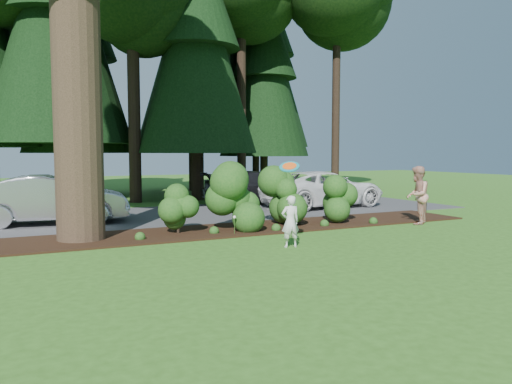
{
  "coord_description": "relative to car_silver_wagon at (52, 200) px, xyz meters",
  "views": [
    {
      "loc": [
        -6.24,
        -10.4,
        2.36
      ],
      "look_at": [
        -0.42,
        1.4,
        1.3
      ],
      "focal_mm": 35.0,
      "sensor_mm": 36.0,
      "label": 1
    }
  ],
  "objects": [
    {
      "name": "shrub_row",
      "position": [
        5.82,
        -3.8,
        -0.01
      ],
      "size": [
        6.53,
        1.6,
        1.61
      ],
      "color": "#1B4816",
      "rests_on": "ground"
    },
    {
      "name": "child",
      "position": [
        4.98,
        -6.77,
        -0.17
      ],
      "size": [
        0.5,
        0.36,
        1.29
      ],
      "primitive_type": "imported",
      "rotation": [
        0.0,
        0.0,
        3.02
      ],
      "color": "silver",
      "rests_on": "ground"
    },
    {
      "name": "driveway",
      "position": [
        5.05,
        0.56,
        -0.8
      ],
      "size": [
        22.0,
        6.0,
        0.03
      ],
      "primitive_type": "cube",
      "color": "#38383A",
      "rests_on": "ground"
    },
    {
      "name": "tree_wall",
      "position": [
        5.3,
        9.44,
        8.69
      ],
      "size": [
        25.66,
        12.15,
        17.09
      ],
      "color": "black",
      "rests_on": "ground"
    },
    {
      "name": "car_white_suv",
      "position": [
        10.76,
        0.34,
        -0.03
      ],
      "size": [
        5.64,
        2.95,
        1.51
      ],
      "primitive_type": "imported",
      "rotation": [
        0.0,
        0.0,
        1.65
      ],
      "color": "white",
      "rests_on": "driveway"
    },
    {
      "name": "ground",
      "position": [
        5.05,
        -6.94,
        -0.82
      ],
      "size": [
        80.0,
        80.0,
        0.0
      ],
      "primitive_type": "plane",
      "color": "#305B1A",
      "rests_on": "ground"
    },
    {
      "name": "car_dark_suv",
      "position": [
        8.92,
        2.86,
        -0.05
      ],
      "size": [
        5.27,
        2.63,
        1.47
      ],
      "primitive_type": "imported",
      "rotation": [
        0.0,
        0.0,
        1.45
      ],
      "color": "black",
      "rests_on": "driveway"
    },
    {
      "name": "mulch_bed",
      "position": [
        5.05,
        -3.69,
        -0.79
      ],
      "size": [
        16.0,
        2.5,
        0.05
      ],
      "primitive_type": "cube",
      "color": "black",
      "rests_on": "ground"
    },
    {
      "name": "car_silver_wagon",
      "position": [
        0.0,
        0.0,
        0.0
      ],
      "size": [
        4.95,
        2.23,
        1.58
      ],
      "primitive_type": "imported",
      "rotation": [
        0.0,
        0.0,
        1.45
      ],
      "color": "#B4B5BA",
      "rests_on": "driveway"
    },
    {
      "name": "frisbee",
      "position": [
        4.84,
        -6.95,
        1.19
      ],
      "size": [
        0.53,
        0.46,
        0.35
      ],
      "color": "teal",
      "rests_on": "ground"
    },
    {
      "name": "adult",
      "position": [
        10.71,
        -5.14,
        0.13
      ],
      "size": [
        1.17,
        1.14,
        1.9
      ],
      "primitive_type": "imported",
      "rotation": [
        0.0,
        0.0,
        3.8
      ],
      "color": "#A53016",
      "rests_on": "ground"
    },
    {
      "name": "lily_cluster",
      "position": [
        4.75,
        -4.54,
        -0.32
      ],
      "size": [
        0.69,
        0.09,
        0.57
      ],
      "color": "#1B4816",
      "rests_on": "ground"
    }
  ]
}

